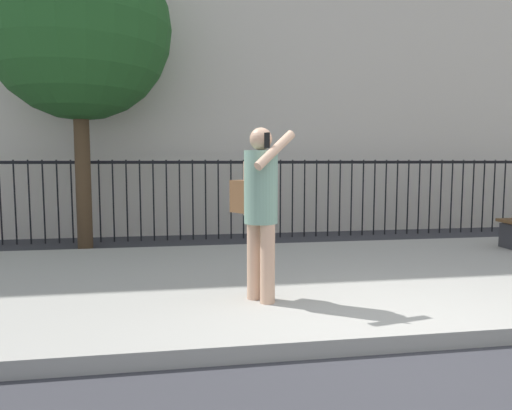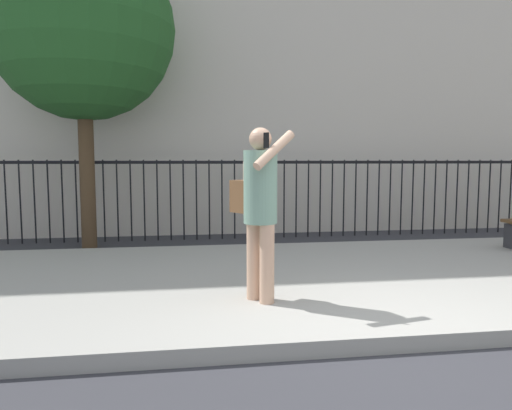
{
  "view_description": "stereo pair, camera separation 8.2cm",
  "coord_description": "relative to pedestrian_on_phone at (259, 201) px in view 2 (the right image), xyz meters",
  "views": [
    {
      "loc": [
        -1.92,
        -3.49,
        1.59
      ],
      "look_at": [
        -1.11,
        1.45,
        1.11
      ],
      "focal_mm": 32.91,
      "sensor_mm": 36.0,
      "label": 1
    },
    {
      "loc": [
        -1.84,
        -3.51,
        1.59
      ],
      "look_at": [
        -1.11,
        1.45,
        1.11
      ],
      "focal_mm": 32.91,
      "sensor_mm": 36.0,
      "label": 2
    }
  ],
  "objects": [
    {
      "name": "street_tree_near",
      "position": [
        -2.49,
        4.13,
        2.7
      ],
      "size": [
        3.22,
        3.22,
        5.51
      ],
      "color": "#4C3823",
      "rests_on": "ground"
    },
    {
      "name": "ground_plane",
      "position": [
        1.13,
        -1.17,
        -1.18
      ],
      "size": [
        60.0,
        60.0,
        0.0
      ],
      "primitive_type": "plane",
      "color": "#333338"
    },
    {
      "name": "iron_fence",
      "position": [
        1.13,
        4.73,
        -0.16
      ],
      "size": [
        12.03,
        0.04,
        1.6
      ],
      "color": "black",
      "rests_on": "ground"
    },
    {
      "name": "pedestrian_on_phone",
      "position": [
        0.0,
        0.0,
        0.0
      ],
      "size": [
        0.63,
        0.72,
        1.77
      ],
      "color": "tan",
      "rests_on": "sidewalk"
    },
    {
      "name": "sidewalk",
      "position": [
        1.13,
        1.03,
        -1.1
      ],
      "size": [
        28.0,
        4.4,
        0.15
      ],
      "primitive_type": "cube",
      "color": "#9E9B93",
      "rests_on": "ground"
    }
  ]
}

